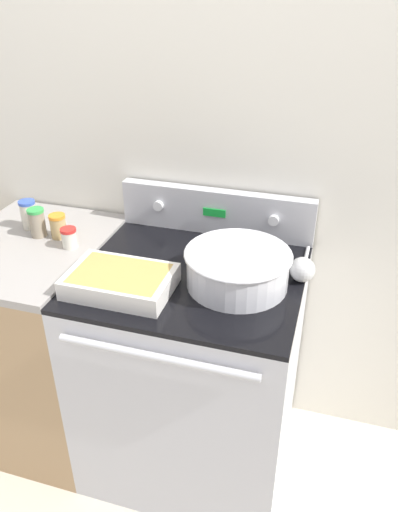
% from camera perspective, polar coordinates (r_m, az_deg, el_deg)
% --- Properties ---
extents(kitchen_wall, '(8.00, 0.05, 2.50)m').
position_cam_1_polar(kitchen_wall, '(1.95, 2.58, 12.28)').
color(kitchen_wall, silver).
rests_on(kitchen_wall, ground_plane).
extents(stove_range, '(0.78, 0.73, 0.92)m').
position_cam_1_polar(stove_range, '(2.04, -0.70, -12.90)').
color(stove_range, '#BCBCC1').
rests_on(stove_range, ground_plane).
extents(control_panel, '(0.78, 0.07, 0.18)m').
position_cam_1_polar(control_panel, '(1.99, 1.99, 5.10)').
color(control_panel, '#BCBCC1').
rests_on(control_panel, stove_range).
extents(side_counter, '(0.56, 0.70, 0.93)m').
position_cam_1_polar(side_counter, '(2.27, -17.18, -8.94)').
color(side_counter, tan).
rests_on(side_counter, ground_plane).
extents(mixing_bowl, '(0.36, 0.36, 0.12)m').
position_cam_1_polar(mixing_bowl, '(1.66, 4.43, -1.20)').
color(mixing_bowl, silver).
rests_on(mixing_bowl, stove_range).
extents(casserole_dish, '(0.34, 0.23, 0.07)m').
position_cam_1_polar(casserole_dish, '(1.66, -8.99, -2.76)').
color(casserole_dish, silver).
rests_on(casserole_dish, stove_range).
extents(ladle, '(0.09, 0.27, 0.09)m').
position_cam_1_polar(ladle, '(1.73, 11.75, -1.48)').
color(ladle, '#B7B7B7').
rests_on(ladle, stove_range).
extents(spice_jar_red_cap, '(0.06, 0.06, 0.08)m').
position_cam_1_polar(spice_jar_red_cap, '(1.93, -14.62, 2.03)').
color(spice_jar_red_cap, beige).
rests_on(spice_jar_red_cap, side_counter).
extents(spice_jar_orange_cap, '(0.06, 0.06, 0.10)m').
position_cam_1_polar(spice_jar_orange_cap, '(2.02, -15.80, 3.32)').
color(spice_jar_orange_cap, tan).
rests_on(spice_jar_orange_cap, side_counter).
extents(spice_jar_green_cap, '(0.06, 0.06, 0.11)m').
position_cam_1_polar(spice_jar_green_cap, '(2.04, -18.00, 3.67)').
color(spice_jar_green_cap, gray).
rests_on(spice_jar_green_cap, side_counter).
extents(spice_jar_blue_cap, '(0.07, 0.07, 0.12)m').
position_cam_1_polar(spice_jar_blue_cap, '(2.12, -18.89, 4.53)').
color(spice_jar_blue_cap, beige).
rests_on(spice_jar_blue_cap, side_counter).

